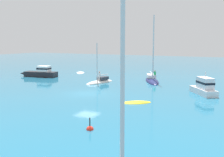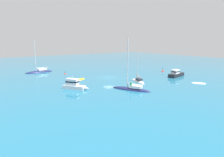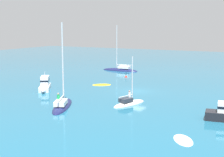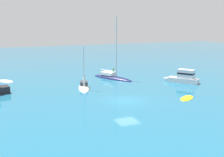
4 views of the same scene
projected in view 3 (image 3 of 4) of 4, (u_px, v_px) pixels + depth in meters
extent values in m
plane|color=#1E607F|center=(136.00, 91.00, 47.66)|extent=(160.00, 160.00, 0.00)
ellipsoid|color=yellow|center=(102.00, 85.00, 52.62)|extent=(3.15, 2.77, 0.34)
ellipsoid|color=silver|center=(129.00, 104.00, 39.73)|extent=(2.78, 5.38, 0.81)
cube|color=#2D333D|center=(126.00, 100.00, 39.19)|extent=(1.39, 1.77, 0.44)
cylinder|color=silver|center=(132.00, 79.00, 39.61)|extent=(0.14, 0.14, 5.31)
cylinder|color=silver|center=(126.00, 96.00, 39.10)|extent=(0.73, 2.28, 0.11)
cylinder|color=white|center=(129.00, 97.00, 39.65)|extent=(0.32, 0.32, 1.05)
sphere|color=#9D7465|center=(130.00, 91.00, 39.54)|extent=(0.24, 0.24, 0.24)
ellipsoid|color=#191E4C|center=(62.00, 107.00, 38.56)|extent=(4.90, 7.67, 0.91)
cube|color=white|center=(61.00, 103.00, 37.54)|extent=(2.09, 2.60, 0.49)
cylinder|color=silver|center=(63.00, 63.00, 38.51)|extent=(0.18, 0.18, 9.24)
cylinder|color=silver|center=(61.00, 98.00, 37.42)|extent=(1.64, 3.18, 0.14)
cylinder|color=#19994C|center=(58.00, 99.00, 38.26)|extent=(0.32, 0.32, 0.98)
sphere|color=gray|center=(58.00, 94.00, 38.17)|extent=(0.24, 0.24, 0.24)
ellipsoid|color=#191E4C|center=(120.00, 71.00, 69.37)|extent=(7.88, 2.37, 1.08)
cube|color=white|center=(124.00, 67.00, 68.83)|extent=(2.39, 1.55, 0.49)
cylinder|color=silver|center=(117.00, 47.00, 68.93)|extent=(0.16, 0.16, 8.89)
cylinder|color=silver|center=(124.00, 65.00, 68.73)|extent=(3.52, 0.25, 0.13)
cube|color=white|center=(45.00, 88.00, 48.51)|extent=(3.68, 4.44, 0.69)
cone|color=white|center=(43.00, 91.00, 45.84)|extent=(1.20, 1.30, 0.69)
cube|color=silver|center=(45.00, 81.00, 48.73)|extent=(2.24, 2.54, 1.30)
cube|color=black|center=(45.00, 80.00, 48.72)|extent=(2.30, 2.60, 0.24)
cylinder|color=silver|center=(45.00, 74.00, 48.58)|extent=(0.08, 0.08, 0.64)
ellipsoid|color=white|center=(183.00, 140.00, 27.24)|extent=(2.81, 3.30, 0.34)
sphere|color=red|center=(126.00, 77.00, 60.66)|extent=(0.52, 0.52, 0.52)
cylinder|color=black|center=(126.00, 74.00, 60.58)|extent=(0.08, 0.08, 0.59)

